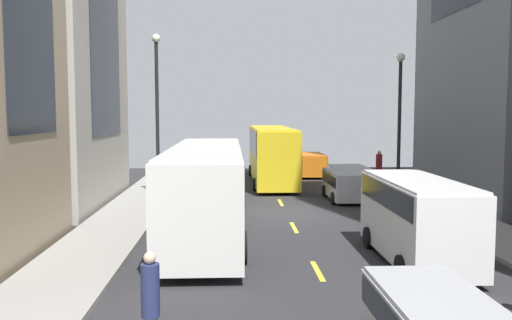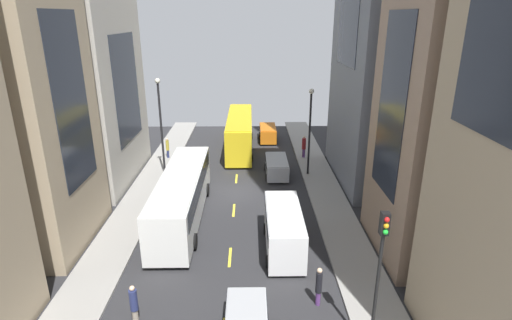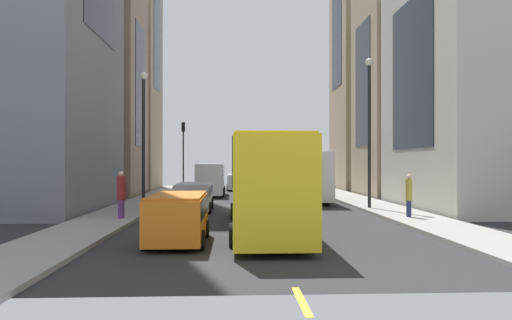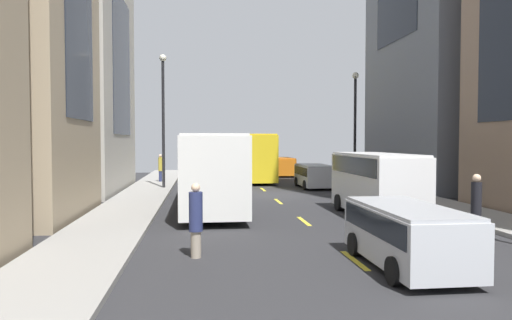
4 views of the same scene
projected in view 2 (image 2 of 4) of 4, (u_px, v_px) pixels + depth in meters
ground_plane at (235, 193)px, 31.93m from camera, size 41.06×41.06×0.00m
sidewalk_west at (145, 193)px, 31.81m from camera, size 2.77×44.00×0.15m
sidewalk_east at (325, 192)px, 32.00m from camera, size 2.77×44.00×0.15m
lane_stripe_2 at (230, 257)px, 23.46m from camera, size 0.16×2.00×0.01m
lane_stripe_3 at (234, 210)px, 29.10m from camera, size 0.16×2.00×0.01m
lane_stripe_4 at (236, 179)px, 34.75m from camera, size 0.16×2.00×0.01m
lane_stripe_5 at (238, 156)px, 40.40m from camera, size 0.16×2.00×0.01m
lane_stripe_6 at (240, 139)px, 46.05m from camera, size 0.16×2.00×0.01m
lane_stripe_7 at (241, 125)px, 51.69m from camera, size 0.16×2.00×0.01m
building_west_2 at (79, 89)px, 32.38m from camera, size 7.63×11.24×15.46m
building_east_1 at (477, 106)px, 21.37m from camera, size 9.19×7.14×17.47m
city_bus_white at (182, 192)px, 27.19m from camera, size 2.80×12.28×3.35m
streetcar_yellow at (240, 130)px, 41.68m from camera, size 2.70×12.12×3.59m
delivery_van_white at (284, 227)px, 23.76m from camera, size 2.25×5.91×2.58m
car_silver_0 at (277, 166)px, 35.16m from camera, size 2.02×4.20×1.53m
car_orange_2 at (268, 132)px, 45.00m from camera, size 1.93×4.03×1.64m
pedestrian_waiting_curb at (168, 147)px, 39.12m from camera, size 0.30×0.30×1.99m
pedestrian_crossing_near at (134, 303)px, 18.15m from camera, size 0.36×0.36×1.98m
pedestrian_crossing_mid at (304, 146)px, 39.25m from camera, size 0.38×0.38×2.14m
pedestrian_walking_far at (319, 285)px, 19.24m from camera, size 0.31×0.31×2.07m
traffic_light_near_corner at (380, 259)px, 15.32m from camera, size 0.32×0.44×6.34m
streetlamp_near at (161, 119)px, 33.54m from camera, size 0.44×0.44×8.37m
streetlamp_far at (310, 123)px, 33.93m from camera, size 0.44×0.44×7.49m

